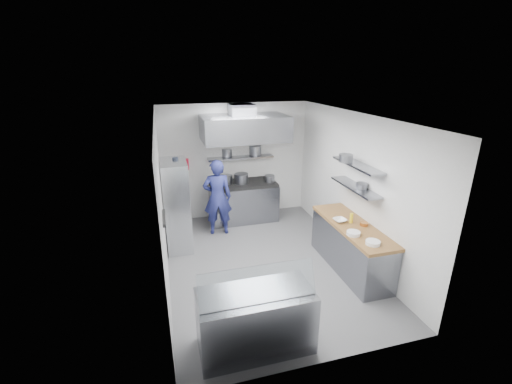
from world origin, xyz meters
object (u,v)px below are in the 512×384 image
object	(u,v)px
wire_rack	(177,205)
display_case	(255,321)
gas_range	(244,202)
chef	(217,197)

from	to	relation	value
wire_rack	display_case	world-z (taller)	wire_rack
gas_range	chef	bearing A→B (deg)	-141.88
display_case	chef	bearing A→B (deg)	88.32
wire_rack	display_case	size ratio (longest dim) A/B	1.23
gas_range	chef	distance (m)	1.01
wire_rack	display_case	xyz separation A→B (m)	(0.80, -3.13, -0.50)
chef	display_case	distance (m)	3.56
chef	display_case	xyz separation A→B (m)	(-0.10, -3.53, -0.44)
display_case	wire_rack	bearing A→B (deg)	104.31
chef	wire_rack	xyz separation A→B (m)	(-0.90, -0.40, 0.06)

